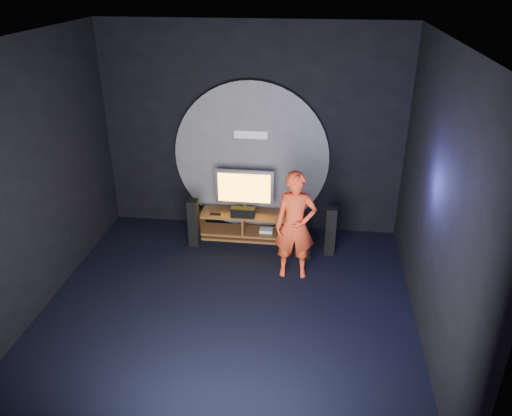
{
  "coord_description": "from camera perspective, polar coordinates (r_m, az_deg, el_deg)",
  "views": [
    {
      "loc": [
        1.08,
        -5.39,
        4.21
      ],
      "look_at": [
        0.26,
        1.05,
        1.05
      ],
      "focal_mm": 35.0,
      "sensor_mm": 36.0,
      "label": 1
    }
  ],
  "objects": [
    {
      "name": "wall_disc_panel",
      "position": [
        8.42,
        -0.54,
        5.77
      ],
      "size": [
        2.6,
        0.11,
        2.6
      ],
      "color": "#515156",
      "rests_on": "ground"
    },
    {
      "name": "remote",
      "position": [
        8.38,
        -4.66,
        -0.7
      ],
      "size": [
        0.18,
        0.05,
        0.02
      ],
      "primitive_type": "cube",
      "color": "black",
      "rests_on": "media_console"
    },
    {
      "name": "center_speaker",
      "position": [
        8.28,
        -1.5,
        -0.48
      ],
      "size": [
        0.4,
        0.15,
        0.15
      ],
      "primitive_type": "cube",
      "color": "black",
      "rests_on": "media_console"
    },
    {
      "name": "back_wall",
      "position": [
        8.33,
        -0.5,
        8.79
      ],
      "size": [
        5.0,
        0.04,
        3.5
      ],
      "primitive_type": "cube",
      "color": "black",
      "rests_on": "ground"
    },
    {
      "name": "ceiling",
      "position": [
        5.54,
        -4.26,
        18.57
      ],
      "size": [
        5.0,
        5.0,
        0.01
      ],
      "primitive_type": "cube",
      "color": "black",
      "rests_on": "back_wall"
    },
    {
      "name": "tower_speaker_left",
      "position": [
        8.25,
        -7.13,
        -1.69
      ],
      "size": [
        0.16,
        0.18,
        0.81
      ],
      "primitive_type": "cube",
      "color": "black",
      "rests_on": "ground"
    },
    {
      "name": "tv",
      "position": [
        8.3,
        -1.34,
        2.14
      ],
      "size": [
        0.98,
        0.22,
        0.75
      ],
      "color": "#A8A7AE",
      "rests_on": "media_console"
    },
    {
      "name": "front_wall",
      "position": [
        3.95,
        -10.6,
        -13.19
      ],
      "size": [
        5.0,
        0.04,
        3.5
      ],
      "primitive_type": "cube",
      "color": "black",
      "rests_on": "ground"
    },
    {
      "name": "player",
      "position": [
        7.23,
        4.51,
        -2.04
      ],
      "size": [
        0.63,
        0.44,
        1.65
      ],
      "primitive_type": "imported",
      "rotation": [
        0.0,
        0.0,
        0.07
      ],
      "color": "red",
      "rests_on": "ground"
    },
    {
      "name": "right_wall",
      "position": [
        6.09,
        20.07,
        0.45
      ],
      "size": [
        0.04,
        5.0,
        3.5
      ],
      "primitive_type": "cube",
      "color": "black",
      "rests_on": "ground"
    },
    {
      "name": "media_console",
      "position": [
        8.53,
        -1.32,
        -2.12
      ],
      "size": [
        1.53,
        0.45,
        0.45
      ],
      "color": "brown",
      "rests_on": "ground"
    },
    {
      "name": "subwoofer",
      "position": [
        8.06,
        5.37,
        -4.43
      ],
      "size": [
        0.27,
        0.27,
        0.29
      ],
      "primitive_type": "cube",
      "color": "black",
      "rests_on": "ground"
    },
    {
      "name": "tower_speaker_right",
      "position": [
        8.03,
        8.51,
        -2.61
      ],
      "size": [
        0.16,
        0.18,
        0.81
      ],
      "primitive_type": "cube",
      "color": "black",
      "rests_on": "ground"
    },
    {
      "name": "floor",
      "position": [
        6.92,
        -3.29,
        -11.55
      ],
      "size": [
        5.0,
        5.0,
        0.0
      ],
      "primitive_type": "plane",
      "color": "black",
      "rests_on": "ground"
    },
    {
      "name": "left_wall",
      "position": [
        6.92,
        -24.52,
        2.7
      ],
      "size": [
        0.04,
        5.0,
        3.5
      ],
      "primitive_type": "cube",
      "color": "black",
      "rests_on": "ground"
    }
  ]
}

